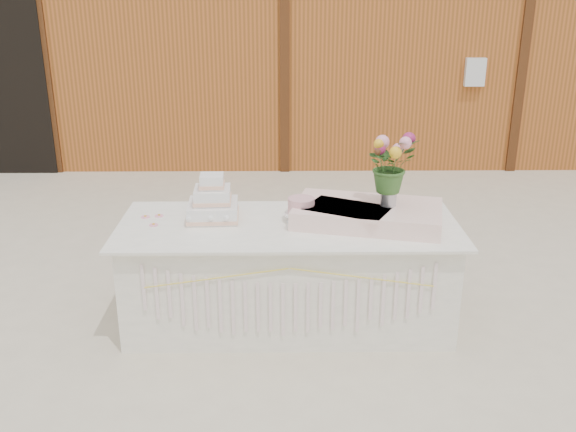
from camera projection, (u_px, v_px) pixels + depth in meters
name	position (u px, v px, depth m)	size (l,w,h in m)	color
ground	(288.00, 320.00, 4.78)	(80.00, 80.00, 0.00)	beige
barn	(283.00, 30.00, 9.83)	(12.60, 4.60, 3.30)	#AE5824
cake_table	(288.00, 274.00, 4.64)	(2.40, 1.00, 0.77)	white
wedding_cake	(213.00, 204.00, 4.58)	(0.38, 0.38, 0.33)	white
pink_cake_stand	(301.00, 208.00, 4.53)	(0.24, 0.24, 0.17)	white
satin_runner	(368.00, 214.00, 4.52)	(1.02, 0.59, 0.13)	#FFD7CD
flower_vase	(389.00, 195.00, 4.47)	(0.11, 0.11, 0.15)	#B4B3B8
bouquet	(391.00, 158.00, 4.38)	(0.34, 0.30, 0.38)	#356126
loose_flowers	(151.00, 220.00, 4.57)	(0.12, 0.30, 0.02)	pink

